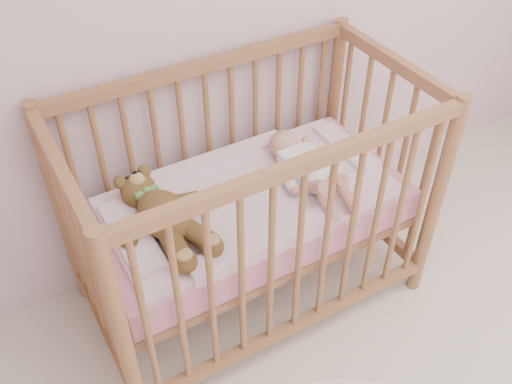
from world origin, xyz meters
TOP-DOWN VIEW (x-y plane):
  - crib at (-0.23, 1.60)m, footprint 1.36×0.76m
  - mattress at (-0.23, 1.60)m, footprint 1.22×0.62m
  - blanket at (-0.23, 1.60)m, footprint 1.10×0.58m
  - baby at (0.01, 1.58)m, footprint 0.27×0.55m
  - teddy_bear at (-0.58, 1.58)m, footprint 0.46×0.59m

SIDE VIEW (x-z plane):
  - mattress at x=-0.23m, z-range 0.42..0.55m
  - crib at x=-0.23m, z-range 0.00..1.00m
  - blanket at x=-0.23m, z-range 0.53..0.59m
  - baby at x=0.01m, z-range 0.57..0.70m
  - teddy_bear at x=-0.58m, z-range 0.57..0.72m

